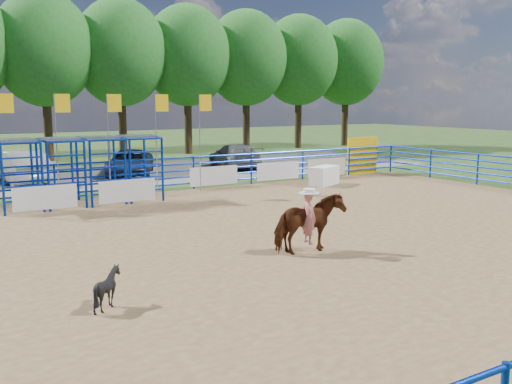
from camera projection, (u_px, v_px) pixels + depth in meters
ground at (248, 246)px, 15.63m from camera, size 120.00×120.00×0.00m
arena_dirt at (248, 246)px, 15.63m from camera, size 30.00×20.00×0.02m
gravel_strip at (86, 176)px, 30.01m from camera, size 40.00×10.00×0.01m
announcer_table at (324, 176)px, 26.75m from camera, size 1.82×1.39×0.88m
horse_and_rider at (309, 220)px, 14.75m from camera, size 1.88×0.94×2.37m
calf at (108, 288)px, 10.87m from camera, size 0.71×0.63×0.78m
car_b at (20, 167)px, 27.27m from camera, size 2.32×4.98×1.58m
car_c at (130, 162)px, 30.37m from camera, size 4.00×5.31×1.34m
car_d at (235, 156)px, 33.44m from camera, size 2.78×5.15×1.42m
perimeter_fence at (248, 219)px, 15.51m from camera, size 30.10×20.10×1.50m
chute_assembly at (90, 171)px, 21.94m from camera, size 19.32×2.41×4.20m
treeline at (43, 44)px, 36.42m from camera, size 56.40×6.40×11.24m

